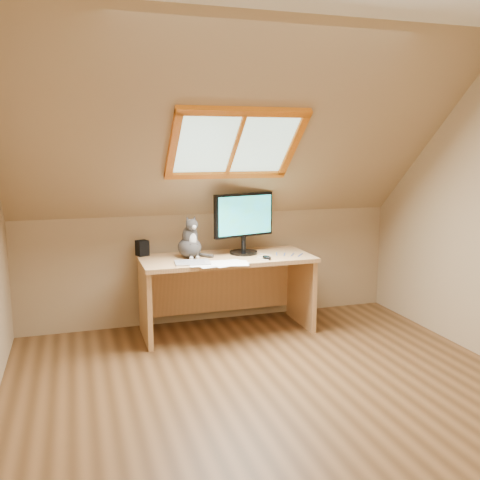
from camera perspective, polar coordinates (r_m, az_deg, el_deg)
name	(u,v)px	position (r m, az deg, el deg)	size (l,w,h in m)	color
ground	(283,402)	(3.57, 4.60, -16.80)	(3.50, 3.50, 0.00)	brown
room_shell	(292,177)	(3.10, 5.61, 6.71)	(3.52, 3.52, 2.41)	tan
desk	(225,279)	(4.70, -1.66, -4.14)	(1.47, 0.64, 0.67)	tan
monitor	(244,219)	(4.65, 0.42, 2.22)	(0.57, 0.24, 0.53)	black
cat	(190,242)	(4.55, -5.37, -0.26)	(0.24, 0.28, 0.37)	#413D3A
desk_speaker	(142,248)	(4.69, -10.38, -0.85)	(0.09, 0.09, 0.13)	black
graphics_tablet	(192,263)	(4.34, -5.10, -2.41)	(0.28, 0.20, 0.01)	#B2B2B7
mouse	(267,257)	(4.48, 2.87, -1.87)	(0.06, 0.10, 0.03)	black
papers	(219,263)	(4.31, -2.27, -2.50)	(0.35, 0.30, 0.01)	white
cables	(279,256)	(4.62, 4.19, -1.66)	(0.51, 0.26, 0.01)	silver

